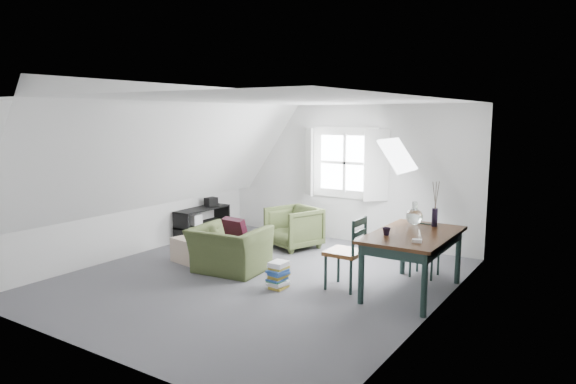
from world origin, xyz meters
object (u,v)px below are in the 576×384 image
Objects in this scene: media_shelf at (201,225)px; dining_chair_near at (347,252)px; armchair_far at (294,248)px; ottoman at (196,249)px; dining_table at (413,241)px; dining_chair_far at (424,248)px; armchair_near at (230,271)px; magazine_stack at (278,275)px.

dining_chair_near is at bearing -16.73° from media_shelf.
armchair_far is 1.79m from ottoman.
dining_table is 0.81m from dining_chair_far.
ottoman is at bearing 23.60° from dining_chair_far.
armchair_near is 0.85m from ottoman.
dining_chair_near reaches higher than armchair_near.
media_shelf is at bearing 4.74° from dining_chair_far.
dining_table is at bearing 7.24° from ottoman.
ottoman is at bearing -99.23° from armchair_far.
dining_chair_near is at bearing -18.91° from armchair_far.
ottoman is 1.87m from magazine_stack.
dining_chair_near is 2.74× the size of magazine_stack.
dining_chair_near reaches higher than magazine_stack.
media_shelf is (-1.73, 1.27, 0.27)m from armchair_near.
dining_table is 1.84m from magazine_stack.
armchair_far is at bearing 60.49° from ottoman.
ottoman reaches higher than magazine_stack.
armchair_far is 0.50× the size of dining_table.
armchair_far is 0.97× the size of dining_chair_far.
dining_chair_far is at bearing 46.24° from magazine_stack.
armchair_far is at bearing 116.78° from magazine_stack.
media_shelf is at bearing -41.83° from armchair_near.
armchair_near is 1.05× the size of dining_chair_near.
dining_chair_near is 0.98m from magazine_stack.
dining_chair_near is (2.63, 0.12, 0.32)m from ottoman.
dining_table reaches higher than armchair_far.
armchair_near is at bearing -92.29° from dining_chair_near.
armchair_far is (0.06, 1.69, 0.00)m from armchair_near.
dining_table is 1.39× the size of media_shelf.
magazine_stack is (0.96, -1.91, 0.18)m from armchair_far.
ottoman is 1.61× the size of magazine_stack.
dining_chair_near is (1.81, 0.26, 0.51)m from armchair_near.
armchair_far reaches higher than magazine_stack.
magazine_stack is (-0.79, -0.48, -0.33)m from dining_chair_near.
ottoman is (-0.81, 0.14, 0.19)m from armchair_near.
dining_table is (2.54, -1.11, 0.70)m from armchair_far.
dining_chair_near is (-0.69, -1.07, 0.08)m from dining_chair_far.
ottoman is (-0.88, -1.55, 0.19)m from armchair_far.
armchair_far is 2.51m from dining_chair_far.
dining_table is at bearing 100.97° from dining_chair_far.
media_shelf is at bearing 151.66° from magazine_stack.
dining_chair_far reaches higher than armchair_far.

